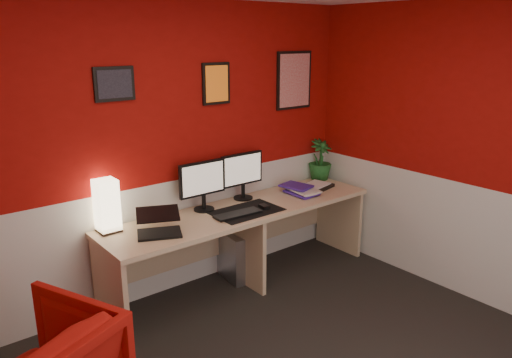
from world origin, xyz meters
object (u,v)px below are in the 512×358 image
desk (244,246)px  shoji_lamp (107,207)px  laptop (159,221)px  monitor_left (203,178)px  potted_plant (320,160)px  monitor_right (243,169)px  pc_tower (234,254)px  zen_tray (315,187)px

desk → shoji_lamp: (-1.14, 0.23, 0.56)m
laptop → monitor_left: bearing=48.7°
shoji_lamp → monitor_left: bearing=-3.3°
shoji_lamp → potted_plant: size_ratio=0.93×
monitor_right → laptop: bearing=-164.2°
pc_tower → potted_plant: bearing=10.3°
monitor_right → zen_tray: bearing=-14.0°
monitor_left → desk: bearing=-32.3°
monitor_left → pc_tower: size_ratio=1.29×
shoji_lamp → zen_tray: bearing=-5.6°
monitor_right → zen_tray: monitor_right is taller
desk → monitor_right: size_ratio=4.48×
shoji_lamp → zen_tray: (2.07, -0.20, -0.18)m
potted_plant → pc_tower: potted_plant is taller
laptop → monitor_left: monitor_left is taller
desk → laptop: bearing=-175.3°
desk → monitor_right: monitor_right is taller
pc_tower → zen_tray: bearing=-1.3°
zen_tray → pc_tower: zen_tray is taller
desk → potted_plant: (1.20, 0.23, 0.58)m
monitor_right → potted_plant: monitor_right is taller
shoji_lamp → pc_tower: size_ratio=0.89×
monitor_right → potted_plant: (1.03, 0.01, -0.08)m
laptop → zen_tray: bearing=27.9°
potted_plant → zen_tray: bearing=-143.3°
monitor_right → pc_tower: bearing=-162.2°
zen_tray → pc_tower: 1.06m
shoji_lamp → potted_plant: (2.34, -0.00, 0.01)m
desk → pc_tower: desk is taller
desk → potted_plant: 1.35m
laptop → monitor_right: size_ratio=0.57×
pc_tower → monitor_right: bearing=25.3°
desk → pc_tower: 0.22m
laptop → desk: bearing=29.4°
monitor_left → potted_plant: bearing=1.8°
potted_plant → monitor_right: bearing=-179.4°
laptop → potted_plant: 2.09m
laptop → monitor_right: (1.03, 0.29, 0.18)m
laptop → monitor_left: (0.58, 0.26, 0.18)m
monitor_left → monitor_right: 0.46m
shoji_lamp → potted_plant: bearing=-0.1°
shoji_lamp → pc_tower: bearing=-3.1°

